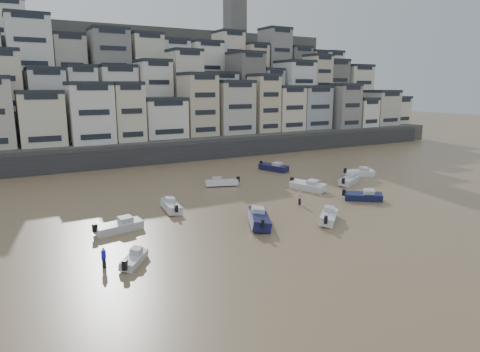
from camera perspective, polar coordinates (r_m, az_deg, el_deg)
ground at (r=28.23m, az=21.65°, el=-20.50°), size 400.00×400.00×0.00m
harbor_wall at (r=85.57m, az=-9.21°, el=3.01°), size 140.00×3.00×3.50m
hillside at (r=123.95m, az=-13.90°, el=10.76°), size 141.04×66.00×50.00m
boat_a at (r=48.50m, az=11.71°, el=-5.14°), size 5.14×4.95×1.47m
boat_b at (r=58.41m, az=16.11°, el=-2.47°), size 5.25×4.61×1.44m
boat_c at (r=46.39m, az=2.55°, el=-5.48°), size 4.77×6.82×1.78m
boat_d at (r=67.53m, az=14.34°, el=-0.42°), size 5.80×4.25×1.53m
boat_e at (r=62.33m, az=9.03°, el=-1.16°), size 3.64×6.26×1.62m
boat_f at (r=52.25m, az=-9.17°, el=-3.79°), size 2.51×5.68×1.50m
boat_g at (r=73.98m, az=15.65°, el=0.54°), size 5.63×3.58×1.46m
boat_h at (r=64.34m, az=-2.45°, el=-0.70°), size 5.56×3.36×1.44m
boat_i at (r=76.01m, az=4.50°, el=1.32°), size 3.81×6.41×1.66m
boat_j at (r=37.73m, az=-13.95°, el=-10.56°), size 3.54×4.04×1.11m
boat_k at (r=45.98m, az=-15.83°, el=-6.31°), size 5.59×2.71×1.46m
person_blue at (r=37.58m, az=-17.71°, el=-10.35°), size 0.44×0.44×1.74m
person_pink at (r=54.61m, az=7.96°, el=-2.93°), size 0.44×0.44×1.74m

